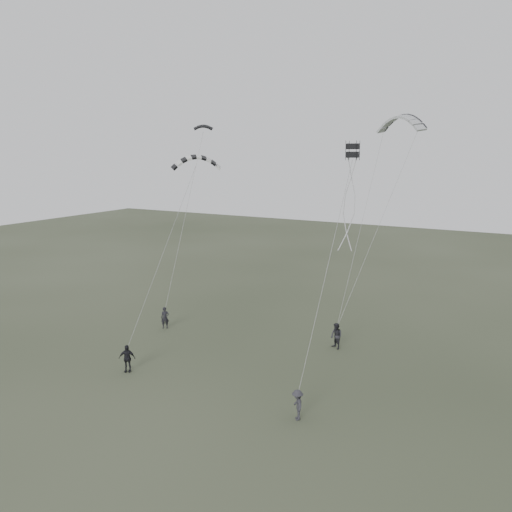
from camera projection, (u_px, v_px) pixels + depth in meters
The scene contains 9 objects.
ground at pixel (195, 375), 30.53m from camera, with size 140.00×140.00×0.00m, color #313825.
flyer_left at pixel (165, 318), 38.58m from camera, with size 0.61×0.40×1.68m, color black.
flyer_right at pixel (336, 336), 34.52m from camera, with size 0.88×0.69×1.82m, color #242329.
flyer_center at pixel (127, 358), 30.88m from camera, with size 1.02×0.42×1.74m, color black.
flyer_far at pixel (297, 405), 25.31m from camera, with size 1.03×0.59×1.60m, color #2D2C32.
kite_dark_small at pixel (203, 126), 40.16m from camera, with size 1.49×0.45×0.50m, color black, non-canonical shape.
kite_pale_large at pixel (401, 116), 36.46m from camera, with size 4.04×0.91×1.65m, color #A9ABAE, non-canonical shape.
kite_striped at pixel (196, 157), 34.79m from camera, with size 3.42×0.86×1.31m, color black, non-canonical shape.
kite_box at pixel (353, 150), 26.71m from camera, with size 0.68×0.68×0.73m, color black, non-canonical shape.
Camera 1 is at (16.88, -23.17, 13.32)m, focal length 35.00 mm.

